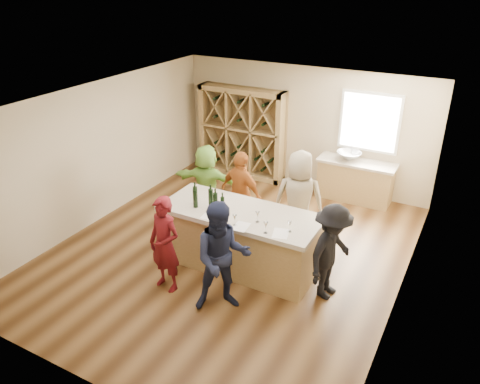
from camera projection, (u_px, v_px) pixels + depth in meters
The scene contains 34 objects.
floor at pixel (230, 253), 8.69m from camera, with size 6.00×7.00×0.10m, color brown.
ceiling at pixel (229, 99), 7.44m from camera, with size 6.00×7.00×0.10m, color white.
wall_back at pixel (304, 127), 10.88m from camera, with size 6.00×0.10×2.80m, color tan.
wall_front at pixel (74, 298), 5.25m from camera, with size 6.00×0.10×2.80m, color tan.
wall_left at pixel (97, 152), 9.37m from camera, with size 0.10×7.00×2.80m, color tan.
wall_right at pixel (413, 224), 6.76m from camera, with size 0.10×7.00×2.80m, color tan.
window_frame at pixel (370, 122), 10.02m from camera, with size 1.30×0.06×1.30m, color white.
window_pane at pixel (369, 123), 9.99m from camera, with size 1.18×0.01×1.18m, color white.
wine_rack at pixel (242, 132), 11.43m from camera, with size 2.20×0.45×2.20m, color #997A49.
back_counter_base at pixel (355, 182), 10.42m from camera, with size 1.60×0.58×0.86m, color #997A49.
back_counter_top at pixel (357, 163), 10.22m from camera, with size 1.70×0.62×0.06m, color #B9AD98.
sink at pixel (349, 156), 10.26m from camera, with size 0.54×0.54×0.19m, color silver.
faucet at pixel (351, 151), 10.37m from camera, with size 0.02×0.02×0.30m, color silver.
tasting_counter_base at pixel (240, 241), 8.04m from camera, with size 2.60×1.00×1.00m, color #997A49.
tasting_counter_top at pixel (240, 213), 7.80m from camera, with size 2.72×1.12×0.08m, color #B9AD98.
wine_bottle_a at pixel (195, 195), 7.97m from camera, with size 0.08×0.08×0.31m, color black.
wine_bottle_b at pixel (195, 198), 7.85m from camera, with size 0.08×0.08×0.33m, color black.
wine_bottle_c at pixel (211, 198), 7.84m from camera, with size 0.08×0.08×0.33m, color black.
wine_bottle_d at pixel (215, 202), 7.74m from camera, with size 0.08×0.08×0.32m, color black.
wine_bottle_e at pixel (223, 205), 7.71m from camera, with size 0.07×0.07×0.27m, color black.
wine_glass_a at pixel (214, 212), 7.53m from camera, with size 0.08×0.08×0.20m, color white.
wine_glass_b at pixel (235, 220), 7.32m from camera, with size 0.07×0.07×0.19m, color white.
wine_glass_c at pixel (266, 227), 7.11m from camera, with size 0.08×0.08×0.20m, color white.
wine_glass_d at pixel (257, 217), 7.42m from camera, with size 0.07×0.07×0.18m, color white.
wine_glass_e at pixel (289, 227), 7.15m from camera, with size 0.06×0.06×0.17m, color white.
tasting_menu_a at pixel (210, 215), 7.66m from camera, with size 0.23×0.32×0.00m, color white.
tasting_menu_b at pixel (241, 226), 7.32m from camera, with size 0.23×0.31×0.00m, color white.
tasting_menu_c at pixel (281, 233), 7.13m from camera, with size 0.23×0.32×0.00m, color white.
person_near_left at pixel (165, 244), 7.36m from camera, with size 0.59×0.43×1.62m, color #590F14.
person_near_right at pixel (222, 258), 6.89m from camera, with size 0.86×0.47×1.77m, color #191E38.
person_server at pixel (331, 252), 7.18m from camera, with size 1.03×0.48×1.60m, color black.
person_far_mid at pixel (241, 194), 8.94m from camera, with size 0.99×0.50×1.68m, color #994C19.
person_far_right at pixel (299, 200), 8.52m from camera, with size 0.91×0.59×1.85m, color gray.
person_far_left at pixel (207, 183), 9.50m from camera, with size 1.48×0.53×1.60m, color #8CC64C.
Camera 1 is at (3.64, -6.37, 4.75)m, focal length 35.00 mm.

